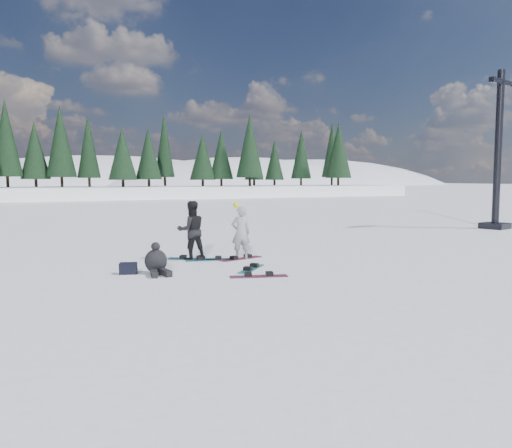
{
  "coord_description": "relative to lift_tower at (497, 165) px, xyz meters",
  "views": [
    {
      "loc": [
        -7.74,
        -12.89,
        2.54
      ],
      "look_at": [
        -1.22,
        1.59,
        1.1
      ],
      "focal_mm": 35.0,
      "sensor_mm": 36.0,
      "label": 1
    }
  ],
  "objects": [
    {
      "name": "ground",
      "position": [
        -13.85,
        -5.23,
        -3.24
      ],
      "size": [
        420.0,
        420.0,
        0.0
      ],
      "primitive_type": "plane",
      "color": "white",
      "rests_on": "ground"
    },
    {
      "name": "alpine_backdrop",
      "position": [
        -25.57,
        183.93,
        -17.21
      ],
      "size": [
        412.5,
        227.0,
        53.2
      ],
      "color": "white",
      "rests_on": "ground"
    },
    {
      "name": "lift_tower",
      "position": [
        0.0,
        0.0,
        0.0
      ],
      "size": [
        2.17,
        1.48,
        7.95
      ],
      "rotation": [
        0.0,
        0.0,
        0.29
      ],
      "color": "black",
      "rests_on": "ground"
    },
    {
      "name": "snowboarder_woman",
      "position": [
        -15.6,
        -3.66,
        -2.38
      ],
      "size": [
        0.65,
        0.47,
        1.83
      ],
      "rotation": [
        0.0,
        0.0,
        3.03
      ],
      "color": "#9B9CA0",
      "rests_on": "ground"
    },
    {
      "name": "snowboarder_man",
      "position": [
        -17.04,
        -3.08,
        -2.31
      ],
      "size": [
        0.91,
        0.71,
        1.86
      ],
      "primitive_type": "imported",
      "rotation": [
        0.0,
        0.0,
        3.13
      ],
      "color": "black",
      "rests_on": "ground"
    },
    {
      "name": "seated_rider",
      "position": [
        -18.59,
        -4.95,
        -2.91
      ],
      "size": [
        0.61,
        1.0,
        0.85
      ],
      "rotation": [
        0.0,
        0.0,
        -0.01
      ],
      "color": "black",
      "rests_on": "ground"
    },
    {
      "name": "gear_bag",
      "position": [
        -19.29,
        -4.69,
        -3.09
      ],
      "size": [
        0.52,
        0.42,
        0.3
      ],
      "primitive_type": "cube",
      "rotation": [
        0.0,
        0.0,
        -0.31
      ],
      "color": "black",
      "rests_on": "ground"
    },
    {
      "name": "snowboard_woman",
      "position": [
        -15.6,
        -3.66,
        -3.22
      ],
      "size": [
        1.52,
        0.68,
        0.03
      ],
      "primitive_type": "cube",
      "rotation": [
        0.0,
        0.0,
        0.28
      ],
      "color": "maroon",
      "rests_on": "ground"
    },
    {
      "name": "snowboard_man",
      "position": [
        -17.04,
        -3.08,
        -3.22
      ],
      "size": [
        1.4,
        1.07,
        0.03
      ],
      "primitive_type": "cube",
      "rotation": [
        0.0,
        0.0,
        -0.6
      ],
      "color": "teal",
      "rests_on": "ground"
    },
    {
      "name": "snowboard_loose_c",
      "position": [
        -16.59,
        -3.48,
        -3.22
      ],
      "size": [
        1.52,
        0.63,
        0.03
      ],
      "primitive_type": "cube",
      "rotation": [
        0.0,
        0.0,
        -0.24
      ],
      "color": "#156377",
      "rests_on": "ground"
    },
    {
      "name": "snowboard_loose_a",
      "position": [
        -16.04,
        -5.46,
        -3.22
      ],
      "size": [
        1.22,
        1.29,
        0.03
      ],
      "primitive_type": "cube",
      "rotation": [
        0.0,
        0.0,
        0.83
      ],
      "color": "teal",
      "rests_on": "ground"
    },
    {
      "name": "snowboard_loose_b",
      "position": [
        -16.28,
        -6.51,
        -3.22
      ],
      "size": [
        1.52,
        0.69,
        0.03
      ],
      "primitive_type": "cube",
      "rotation": [
        0.0,
        0.0,
        -0.28
      ],
      "color": "maroon",
      "rests_on": "ground"
    }
  ]
}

